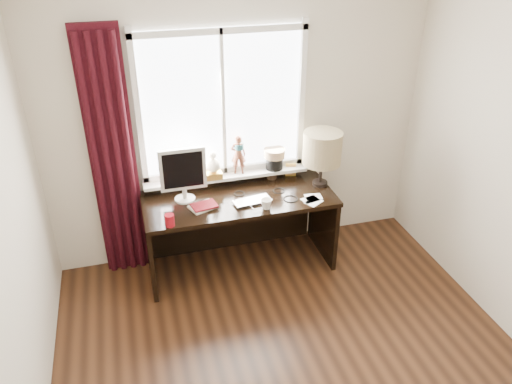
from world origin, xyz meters
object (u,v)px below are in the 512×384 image
object	(u,v)px
monitor	(183,172)
mug	(266,204)
desk	(237,215)
laptop	(252,201)
table_lamp	(322,149)
red_cup	(170,220)

from	to	relation	value
monitor	mug	bearing A→B (deg)	-27.30
mug	monitor	xyz separation A→B (m)	(-0.65, 0.33, 0.23)
desk	mug	bearing A→B (deg)	-62.78
laptop	monitor	distance (m)	0.65
laptop	table_lamp	distance (m)	0.79
table_lamp	laptop	bearing A→B (deg)	-167.68
red_cup	monitor	bearing A→B (deg)	65.13
desk	laptop	bearing A→B (deg)	-67.43
mug	red_cup	size ratio (longest dim) A/B	0.93
red_cup	desk	xyz separation A→B (m)	(0.65, 0.40, -0.30)
desk	table_lamp	size ratio (longest dim) A/B	3.27
monitor	table_lamp	bearing A→B (deg)	-2.45
mug	table_lamp	distance (m)	0.74
red_cup	laptop	bearing A→B (deg)	13.75
mug	desk	xyz separation A→B (m)	(-0.18, 0.35, -0.29)
desk	monitor	size ratio (longest dim) A/B	3.47
mug	desk	world-z (taller)	mug
laptop	red_cup	world-z (taller)	red_cup
red_cup	table_lamp	xyz separation A→B (m)	(1.43, 0.33, 0.31)
laptop	desk	world-z (taller)	laptop
laptop	red_cup	bearing A→B (deg)	-174.61
mug	table_lamp	size ratio (longest dim) A/B	0.18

